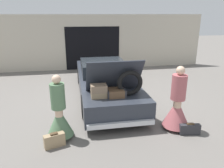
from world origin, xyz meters
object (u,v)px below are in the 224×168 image
at_px(suitcase_beside_right_person, 190,129).
at_px(car, 105,81).
at_px(person_left, 59,116).
at_px(suitcase_beside_left_person, 54,140).
at_px(person_right, 177,107).

bearing_deg(suitcase_beside_right_person, car, 118.96).
height_order(person_left, suitcase_beside_right_person, person_left).
relative_size(suitcase_beside_left_person, suitcase_beside_right_person, 0.93).
distance_m(car, suitcase_beside_left_person, 3.36).
bearing_deg(person_left, car, 135.80).
distance_m(person_right, suitcase_beside_left_person, 3.06).
bearing_deg(person_left, suitcase_beside_right_person, 67.42).
bearing_deg(suitcase_beside_right_person, person_left, 172.09).
bearing_deg(car, suitcase_beside_right_person, -61.04).
bearing_deg(suitcase_beside_left_person, person_left, 73.14).
xyz_separation_m(person_left, suitcase_beside_right_person, (3.10, -0.43, -0.42)).
height_order(person_left, person_right, person_right).
relative_size(person_left, person_right, 0.94).
distance_m(person_left, suitcase_beside_right_person, 3.16).
relative_size(person_right, suitcase_beside_right_person, 3.19).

